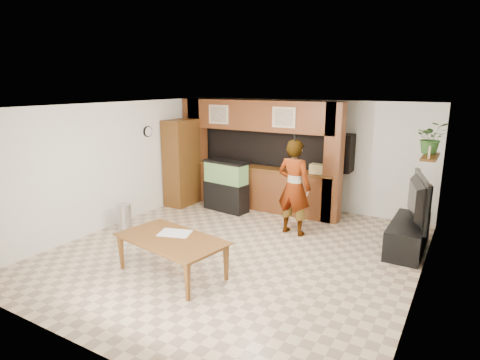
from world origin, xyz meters
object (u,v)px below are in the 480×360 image
Objects in this scene: aquarium at (226,186)px; dining_table at (170,257)px; television at (412,199)px; pantry_cabinet at (182,163)px; person at (294,187)px.

aquarium is 0.69× the size of dining_table.
television reaches higher than aquarium.
aquarium is at bearing 71.08° from television.
aquarium is at bearing 4.64° from pantry_cabinet.
television is 0.77× the size of person.
pantry_cabinet is 1.42× the size of television.
person is (3.22, -0.51, -0.09)m from pantry_cabinet.
television is at bearing -2.16° from pantry_cabinet.
television is 2.15m from person.
dining_table is (-0.94, -2.68, -0.66)m from person.
pantry_cabinet is 3.99m from dining_table.
pantry_cabinet is 3.26m from person.
aquarium is 3.46m from dining_table.
person is 1.10× the size of dining_table.
person is (1.99, -0.61, 0.37)m from aquarium.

